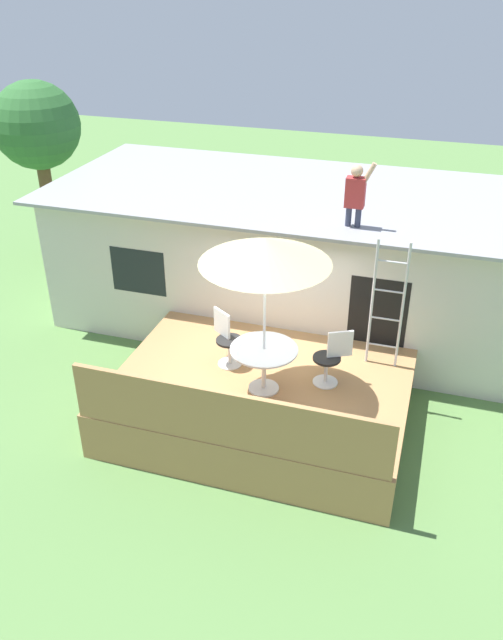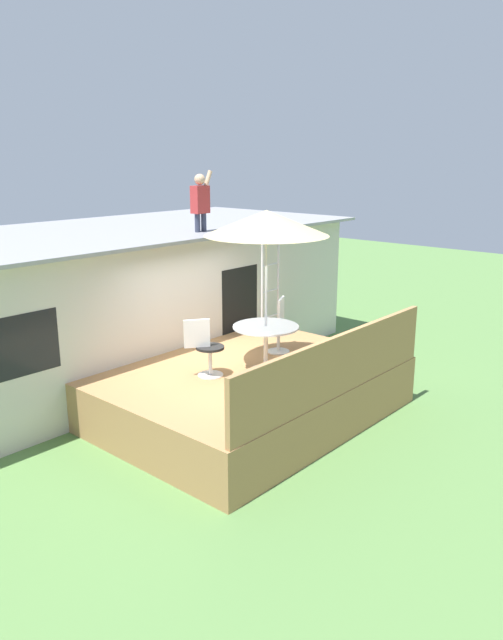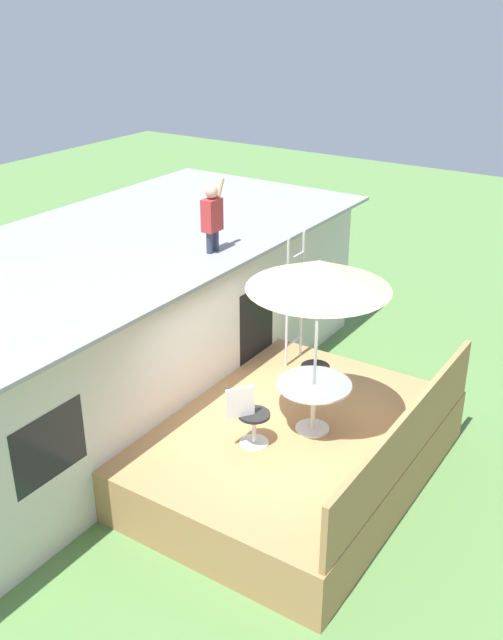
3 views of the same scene
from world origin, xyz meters
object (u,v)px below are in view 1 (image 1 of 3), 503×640
at_px(person_figure, 356,191).
at_px(patio_chair_right, 331,358).
at_px(patio_umbrella, 265,251).
at_px(step_ladder, 387,305).
at_px(patio_table, 264,357).
at_px(patio_chair_left, 227,339).
at_px(backyard_tree, 37,128).

xyz_separation_m(person_figure, patio_chair_right, (0.08, -1.82, -2.11)).
xyz_separation_m(patio_umbrella, step_ladder, (1.65, 1.28, -1.25)).
bearing_deg(patio_umbrella, person_figure, 69.42).
height_order(step_ladder, patio_chair_right, step_ladder).
distance_m(patio_table, patio_chair_right, 1.08).
distance_m(patio_chair_left, backyard_tree, 8.06).
xyz_separation_m(patio_table, step_ladder, (1.65, 1.28, 0.51)).
distance_m(patio_table, patio_umbrella, 1.76).
distance_m(patio_umbrella, patio_chair_right, 2.17).
distance_m(patio_table, step_ladder, 2.15).
distance_m(patio_chair_left, patio_chair_right, 1.75).
height_order(person_figure, patio_chair_right, person_figure).
bearing_deg(patio_umbrella, backyard_tree, 144.04).
bearing_deg(step_ladder, patio_umbrella, -142.21).
xyz_separation_m(step_ladder, person_figure, (-0.78, 1.03, 1.46)).
height_order(patio_umbrella, patio_chair_right, patio_umbrella).
bearing_deg(patio_table, patio_chair_right, 27.27).
relative_size(patio_table, backyard_tree, 0.24).
bearing_deg(patio_chair_right, patio_chair_left, -29.07).
relative_size(patio_chair_left, patio_chair_right, 1.00).
relative_size(patio_umbrella, backyard_tree, 0.59).
bearing_deg(patio_table, patio_chair_left, 145.61).
relative_size(patio_table, patio_umbrella, 0.41).
bearing_deg(step_ladder, patio_table, -142.21).
bearing_deg(step_ladder, backyard_tree, 156.14).
bearing_deg(patio_table, person_figure, 69.42).
bearing_deg(patio_chair_left, person_figure, 81.09).
height_order(patio_table, patio_umbrella, patio_umbrella).
relative_size(patio_umbrella, patio_chair_left, 2.76).
xyz_separation_m(patio_table, patio_chair_right, (0.95, 0.49, -0.13)).
bearing_deg(patio_chair_left, step_ladder, 51.11).
xyz_separation_m(patio_table, patio_umbrella, (-0.00, 0.00, 1.76)).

